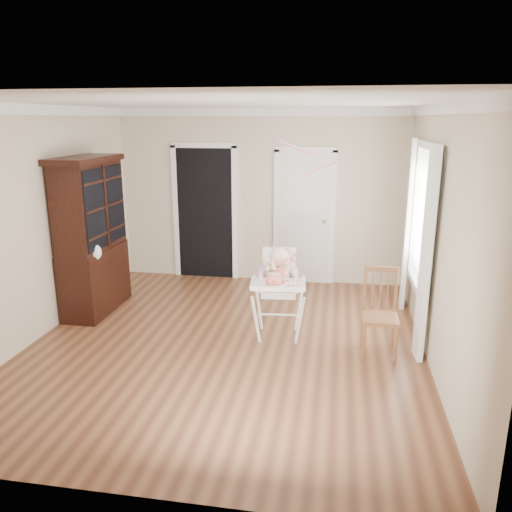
% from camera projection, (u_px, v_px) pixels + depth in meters
% --- Properties ---
extents(floor, '(5.00, 5.00, 0.00)m').
position_uv_depth(floor, '(227.00, 343.00, 5.83)').
color(floor, '#552F1D').
rests_on(floor, ground).
extents(ceiling, '(5.00, 5.00, 0.00)m').
position_uv_depth(ceiling, '(222.00, 102.00, 5.12)').
color(ceiling, white).
rests_on(ceiling, wall_back).
extents(wall_back, '(4.50, 0.00, 4.50)m').
position_uv_depth(wall_back, '(260.00, 197.00, 7.85)').
color(wall_back, beige).
rests_on(wall_back, floor).
extents(wall_left, '(0.00, 5.00, 5.00)m').
position_uv_depth(wall_left, '(37.00, 224.00, 5.83)').
color(wall_left, beige).
rests_on(wall_left, floor).
extents(wall_right, '(0.00, 5.00, 5.00)m').
position_uv_depth(wall_right, '(438.00, 239.00, 5.12)').
color(wall_right, beige).
rests_on(wall_right, floor).
extents(crown_molding, '(4.50, 5.00, 0.12)m').
position_uv_depth(crown_molding, '(222.00, 109.00, 5.13)').
color(crown_molding, white).
rests_on(crown_molding, ceiling).
extents(doorway, '(1.06, 0.05, 2.22)m').
position_uv_depth(doorway, '(205.00, 211.00, 8.04)').
color(doorway, black).
rests_on(doorway, wall_back).
extents(closet_door, '(0.96, 0.09, 2.13)m').
position_uv_depth(closet_door, '(304.00, 219.00, 7.80)').
color(closet_door, white).
rests_on(closet_door, wall_back).
extents(window_right, '(0.13, 1.84, 2.30)m').
position_uv_depth(window_right, '(419.00, 228.00, 5.91)').
color(window_right, white).
rests_on(window_right, wall_right).
extents(high_chair, '(0.68, 0.82, 1.09)m').
position_uv_depth(high_chair, '(279.00, 283.00, 5.86)').
color(high_chair, white).
rests_on(high_chair, floor).
extents(baby, '(0.34, 0.26, 0.51)m').
position_uv_depth(baby, '(279.00, 269.00, 5.84)').
color(baby, beige).
rests_on(baby, high_chair).
extents(cake, '(0.23, 0.23, 0.11)m').
position_uv_depth(cake, '(275.00, 278.00, 5.60)').
color(cake, silver).
rests_on(cake, high_chair).
extents(sippy_cup, '(0.07, 0.07, 0.17)m').
position_uv_depth(sippy_cup, '(261.00, 273.00, 5.74)').
color(sippy_cup, '#CA7CAC').
rests_on(sippy_cup, high_chair).
extents(china_cabinet, '(0.55, 1.23, 2.08)m').
position_uv_depth(china_cabinet, '(92.00, 236.00, 6.60)').
color(china_cabinet, black).
rests_on(china_cabinet, floor).
extents(dining_chair, '(0.39, 0.39, 0.96)m').
position_uv_depth(dining_chair, '(380.00, 315.00, 5.50)').
color(dining_chair, brown).
rests_on(dining_chair, floor).
extents(streamer, '(0.40, 0.32, 0.15)m').
position_uv_depth(streamer, '(296.00, 148.00, 5.29)').
color(streamer, pink).
rests_on(streamer, ceiling).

